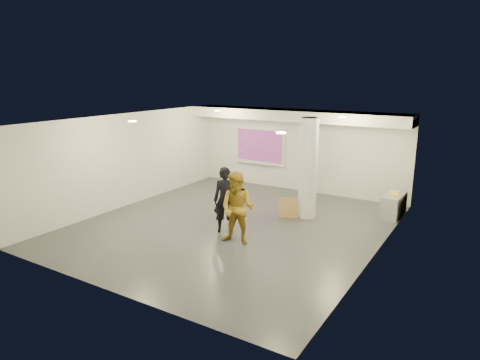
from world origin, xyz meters
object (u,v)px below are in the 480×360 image
Objects in this scene: projection_screen at (260,146)px; woman at (225,200)px; credenza at (394,205)px; column at (308,168)px; man at (238,208)px.

woman is (1.70, -4.96, -0.63)m from projection_screen.
column is at bearing -144.02° from credenza.
man reaches higher than credenza.
column is 2.57× the size of credenza.
credenza is 0.63× the size of man.
column reaches higher than credenza.
woman is (-1.40, -2.31, -0.60)m from column.
man reaches higher than woman.
column is 2.99m from man.
woman is 0.90m from man.
column reaches higher than man.
column is 1.62× the size of man.
projection_screen is 1.13× the size of man.
credenza is (5.32, -1.20, -1.19)m from projection_screen.
column reaches higher than projection_screen.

